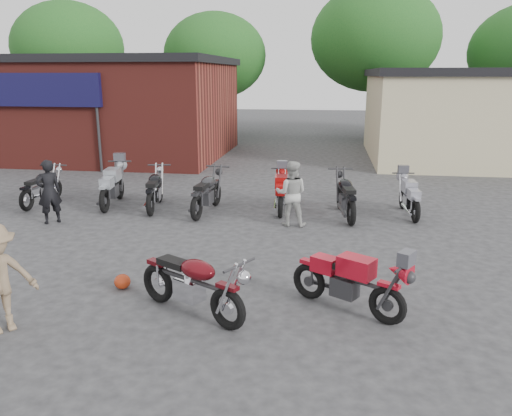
# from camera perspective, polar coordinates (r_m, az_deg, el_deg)

# --- Properties ---
(ground) EXTENTS (90.00, 90.00, 0.00)m
(ground) POSITION_cam_1_polar(r_m,az_deg,el_deg) (8.45, -3.98, -9.86)
(ground) COLOR #2D2D2F
(brick_building) EXTENTS (12.00, 8.00, 4.00)m
(brick_building) POSITION_cam_1_polar(r_m,az_deg,el_deg) (24.04, -18.44, 10.59)
(brick_building) COLOR maroon
(brick_building) RESTS_ON ground
(stucco_building) EXTENTS (10.00, 8.00, 3.50)m
(stucco_building) POSITION_cam_1_polar(r_m,az_deg,el_deg) (23.57, 25.43, 9.23)
(stucco_building) COLOR #C2BB8A
(stucco_building) RESTS_ON ground
(tree_0) EXTENTS (6.56, 6.56, 8.20)m
(tree_0) POSITION_cam_1_polar(r_m,az_deg,el_deg) (33.39, -20.46, 15.08)
(tree_0) COLOR #124618
(tree_0) RESTS_ON ground
(tree_1) EXTENTS (5.92, 5.92, 7.40)m
(tree_1) POSITION_cam_1_polar(r_m,az_deg,el_deg) (30.23, -4.65, 15.28)
(tree_1) COLOR #124618
(tree_1) RESTS_ON ground
(tree_2) EXTENTS (7.04, 7.04, 8.80)m
(tree_2) POSITION_cam_1_polar(r_m,az_deg,el_deg) (29.59, 13.32, 16.31)
(tree_2) COLOR #124618
(tree_2) RESTS_ON ground
(vintage_motorcycle) EXTENTS (2.10, 1.58, 1.18)m
(vintage_motorcycle) POSITION_cam_1_polar(r_m,az_deg,el_deg) (7.58, -7.29, -8.12)
(vintage_motorcycle) COLOR #540A10
(vintage_motorcycle) RESTS_ON ground
(sportbike) EXTENTS (1.94, 1.53, 1.10)m
(sportbike) POSITION_cam_1_polar(r_m,az_deg,el_deg) (7.79, 10.59, -7.90)
(sportbike) COLOR red
(sportbike) RESTS_ON ground
(helmet) EXTENTS (0.35, 0.35, 0.26)m
(helmet) POSITION_cam_1_polar(r_m,az_deg,el_deg) (8.91, -15.03, -8.12)
(helmet) COLOR #A32E11
(helmet) RESTS_ON ground
(person_dark) EXTENTS (0.67, 0.67, 1.58)m
(person_dark) POSITION_cam_1_polar(r_m,az_deg,el_deg) (13.14, -22.58, 1.73)
(person_dark) COLOR black
(person_dark) RESTS_ON ground
(person_light) EXTENTS (0.78, 0.62, 1.58)m
(person_light) POSITION_cam_1_polar(r_m,az_deg,el_deg) (11.97, 4.06, 1.65)
(person_light) COLOR #AEAFAB
(person_light) RESTS_ON ground
(row_bike_0) EXTENTS (0.69, 1.92, 1.10)m
(row_bike_0) POSITION_cam_1_polar(r_m,az_deg,el_deg) (15.19, -23.30, 2.41)
(row_bike_0) COLOR black
(row_bike_0) RESTS_ON ground
(row_bike_1) EXTENTS (1.01, 2.19, 1.22)m
(row_bike_1) POSITION_cam_1_polar(r_m,az_deg,el_deg) (14.40, -16.13, 2.67)
(row_bike_1) COLOR #969BA3
(row_bike_1) RESTS_ON ground
(row_bike_2) EXTENTS (1.01, 2.12, 1.18)m
(row_bike_2) POSITION_cam_1_polar(r_m,az_deg,el_deg) (13.79, -11.50, 2.33)
(row_bike_2) COLOR black
(row_bike_2) RESTS_ON ground
(row_bike_3) EXTENTS (0.90, 2.15, 1.21)m
(row_bike_3) POSITION_cam_1_polar(r_m,az_deg,el_deg) (13.17, -5.63, 2.04)
(row_bike_3) COLOR #27282A
(row_bike_3) RESTS_ON ground
(row_bike_4) EXTENTS (0.77, 1.96, 1.11)m
(row_bike_4) POSITION_cam_1_polar(r_m,az_deg,el_deg) (13.34, 2.89, 2.04)
(row_bike_4) COLOR #A30E0D
(row_bike_4) RESTS_ON ground
(row_bike_5) EXTENTS (1.00, 2.18, 1.22)m
(row_bike_5) POSITION_cam_1_polar(r_m,az_deg,el_deg) (12.91, 10.23, 1.63)
(row_bike_5) COLOR black
(row_bike_5) RESTS_ON ground
(row_bike_6) EXTENTS (0.78, 1.90, 1.08)m
(row_bike_6) POSITION_cam_1_polar(r_m,az_deg,el_deg) (13.46, 17.14, 1.42)
(row_bike_6) COLOR #9A9AA8
(row_bike_6) RESTS_ON ground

